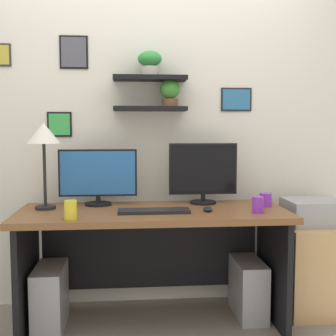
# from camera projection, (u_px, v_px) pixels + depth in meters

# --- Properties ---
(ground_plane) EXTENTS (8.00, 8.00, 0.00)m
(ground_plane) POSITION_uv_depth(u_px,v_px,m) (153.00, 324.00, 2.90)
(ground_plane) COLOR gray
(back_wall_assembly) EXTENTS (4.40, 0.24, 2.70)m
(back_wall_assembly) POSITION_uv_depth(u_px,v_px,m) (149.00, 115.00, 3.21)
(back_wall_assembly) COLOR silver
(back_wall_assembly) RESTS_ON ground
(desk) EXTENTS (1.70, 0.68, 0.75)m
(desk) POSITION_uv_depth(u_px,v_px,m) (153.00, 240.00, 2.91)
(desk) COLOR brown
(desk) RESTS_ON ground
(monitor_left) EXTENTS (0.52, 0.18, 0.37)m
(monitor_left) POSITION_uv_depth(u_px,v_px,m) (98.00, 176.00, 3.00)
(monitor_left) COLOR black
(monitor_left) RESTS_ON desk
(monitor_right) EXTENTS (0.47, 0.18, 0.41)m
(monitor_right) POSITION_uv_depth(u_px,v_px,m) (203.00, 173.00, 3.06)
(monitor_right) COLOR black
(monitor_right) RESTS_ON desk
(keyboard) EXTENTS (0.44, 0.14, 0.02)m
(keyboard) POSITION_uv_depth(u_px,v_px,m) (154.00, 211.00, 2.74)
(keyboard) COLOR black
(keyboard) RESTS_ON desk
(computer_mouse) EXTENTS (0.06, 0.09, 0.03)m
(computer_mouse) POSITION_uv_depth(u_px,v_px,m) (208.00, 209.00, 2.78)
(computer_mouse) COLOR black
(computer_mouse) RESTS_ON desk
(desk_lamp) EXTENTS (0.21, 0.21, 0.55)m
(desk_lamp) POSITION_uv_depth(u_px,v_px,m) (44.00, 138.00, 2.82)
(desk_lamp) COLOR black
(desk_lamp) RESTS_ON desk
(coffee_mug) EXTENTS (0.08, 0.08, 0.09)m
(coffee_mug) POSITION_uv_depth(u_px,v_px,m) (266.00, 200.00, 2.95)
(coffee_mug) COLOR purple
(coffee_mug) RESTS_ON desk
(pen_cup) EXTENTS (0.07, 0.07, 0.10)m
(pen_cup) POSITION_uv_depth(u_px,v_px,m) (258.00, 205.00, 2.73)
(pen_cup) COLOR purple
(pen_cup) RESTS_ON desk
(water_cup) EXTENTS (0.07, 0.07, 0.11)m
(water_cup) POSITION_uv_depth(u_px,v_px,m) (71.00, 210.00, 2.53)
(water_cup) COLOR yellow
(water_cup) RESTS_ON desk
(drawer_cabinet) EXTENTS (0.44, 0.50, 0.61)m
(drawer_cabinet) POSITION_uv_depth(u_px,v_px,m) (312.00, 267.00, 3.11)
(drawer_cabinet) COLOR tan
(drawer_cabinet) RESTS_ON ground
(printer) EXTENTS (0.38, 0.34, 0.17)m
(printer) POSITION_uv_depth(u_px,v_px,m) (314.00, 212.00, 3.07)
(printer) COLOR #9E9EA3
(printer) RESTS_ON drawer_cabinet
(computer_tower_left) EXTENTS (0.18, 0.40, 0.40)m
(computer_tower_left) POSITION_uv_depth(u_px,v_px,m) (50.00, 298.00, 2.82)
(computer_tower_left) COLOR #99999E
(computer_tower_left) RESTS_ON ground
(computer_tower_right) EXTENTS (0.18, 0.40, 0.38)m
(computer_tower_right) POSITION_uv_depth(u_px,v_px,m) (248.00, 288.00, 3.02)
(computer_tower_right) COLOR #99999E
(computer_tower_right) RESTS_ON ground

